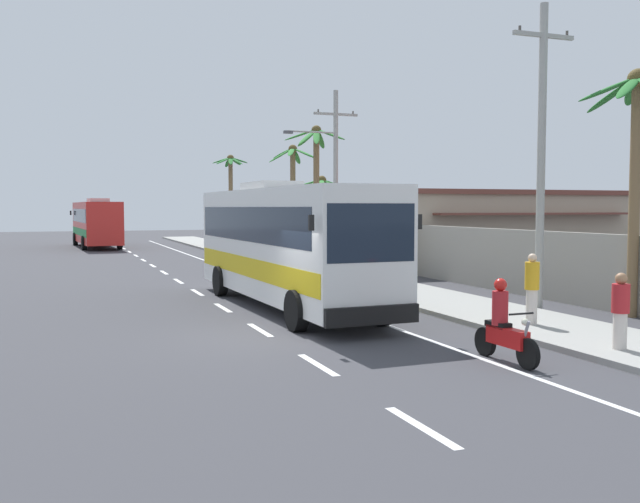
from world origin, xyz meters
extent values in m
plane|color=#3A3A3F|center=(0.00, 0.00, 0.00)|extent=(160.00, 160.00, 0.00)
cube|color=#999993|center=(6.80, 10.00, 0.07)|extent=(3.20, 90.00, 0.14)
cube|color=white|center=(0.00, -7.53, 0.00)|extent=(0.16, 2.00, 0.01)
cube|color=white|center=(0.00, -3.37, 0.00)|extent=(0.16, 2.00, 0.01)
cube|color=white|center=(0.00, 0.78, 0.00)|extent=(0.16, 2.00, 0.01)
cube|color=white|center=(0.00, 4.94, 0.00)|extent=(0.16, 2.00, 0.01)
cube|color=white|center=(0.00, 9.10, 0.00)|extent=(0.16, 2.00, 0.01)
cube|color=white|center=(0.00, 13.25, 0.00)|extent=(0.16, 2.00, 0.01)
cube|color=white|center=(0.00, 17.41, 0.00)|extent=(0.16, 2.00, 0.01)
cube|color=white|center=(0.00, 21.57, 0.00)|extent=(0.16, 2.00, 0.01)
cube|color=white|center=(0.00, 25.72, 0.00)|extent=(0.16, 2.00, 0.01)
cube|color=white|center=(0.00, 29.88, 0.00)|extent=(0.16, 2.00, 0.01)
cube|color=white|center=(0.00, 34.04, 0.00)|extent=(0.16, 2.00, 0.01)
cube|color=white|center=(0.00, 38.19, 0.00)|extent=(0.16, 2.00, 0.01)
cube|color=white|center=(0.00, 42.35, 0.00)|extent=(0.16, 2.00, 0.01)
cube|color=white|center=(0.00, 46.51, 0.00)|extent=(0.16, 2.00, 0.01)
cube|color=white|center=(3.31, 15.00, 0.00)|extent=(0.14, 70.00, 0.01)
cube|color=#9E998E|center=(10.60, 14.00, 1.15)|extent=(0.24, 60.00, 2.29)
cube|color=white|center=(1.88, 4.41, 2.01)|extent=(2.77, 11.80, 3.24)
cube|color=#192333|center=(1.87, 4.61, 2.58)|extent=(2.77, 10.86, 1.04)
cube|color=#192333|center=(2.05, -1.41, 2.49)|extent=(2.24, 0.16, 1.36)
cube|color=yellow|center=(1.88, 4.41, 1.28)|extent=(2.80, 11.57, 0.58)
cube|color=black|center=(2.05, -1.50, 0.59)|extent=(2.39, 0.23, 0.44)
cube|color=#B7B7B7|center=(1.83, 5.88, 3.77)|extent=(1.41, 2.62, 0.28)
cube|color=black|center=(3.43, -1.16, 2.74)|extent=(0.12, 0.08, 0.36)
cube|color=black|center=(0.64, -1.24, 2.74)|extent=(0.12, 0.08, 0.36)
cylinder|color=black|center=(3.19, 0.34, 0.52)|extent=(0.35, 1.05, 1.04)
cylinder|color=black|center=(0.80, 0.27, 0.52)|extent=(0.35, 1.05, 1.04)
cylinder|color=black|center=(2.97, 7.97, 0.52)|extent=(0.35, 1.05, 1.04)
cylinder|color=black|center=(0.58, 7.90, 0.52)|extent=(0.35, 1.05, 1.04)
cube|color=red|center=(-1.83, 40.34, 1.93)|extent=(3.18, 11.14, 3.09)
cube|color=#192333|center=(-1.82, 40.14, 2.47)|extent=(3.15, 10.26, 0.99)
cube|color=#192333|center=(-2.15, 45.80, 2.40)|extent=(2.34, 0.23, 1.30)
cube|color=#1E843D|center=(-1.83, 40.34, 1.24)|extent=(3.20, 10.92, 0.56)
cube|color=black|center=(-2.15, 45.89, 0.59)|extent=(2.50, 0.30, 0.44)
cube|color=#B7B7B7|center=(-1.75, 38.97, 3.62)|extent=(1.54, 2.50, 0.28)
cube|color=black|center=(-3.58, 45.51, 2.63)|extent=(0.12, 0.09, 0.36)
cube|color=black|center=(-0.68, 45.67, 2.63)|extent=(0.12, 0.09, 0.36)
cylinder|color=black|center=(-3.30, 44.12, 0.52)|extent=(0.38, 1.06, 1.04)
cylinder|color=black|center=(-0.81, 44.26, 0.52)|extent=(0.38, 1.06, 1.04)
cylinder|color=black|center=(-2.88, 36.97, 0.52)|extent=(0.38, 1.06, 1.04)
cylinder|color=black|center=(-0.39, 37.12, 0.52)|extent=(0.38, 1.06, 1.04)
cylinder|color=black|center=(3.59, -5.17, 0.30)|extent=(0.12, 0.60, 0.60)
cylinder|color=black|center=(3.56, -3.82, 0.30)|extent=(0.14, 0.60, 0.60)
cube|color=red|center=(3.57, -4.54, 0.52)|extent=(0.27, 1.11, 0.36)
cube|color=black|center=(3.57, -4.24, 0.72)|extent=(0.26, 0.61, 0.12)
cylinder|color=gray|center=(3.59, -5.05, 0.60)|extent=(0.07, 0.32, 0.67)
cylinder|color=black|center=(3.59, -4.95, 1.04)|extent=(0.56, 0.05, 0.04)
sphere|color=#EAEACC|center=(3.59, -5.07, 0.90)|extent=(0.14, 0.14, 0.14)
cylinder|color=red|center=(3.57, -4.29, 1.06)|extent=(0.32, 0.32, 0.69)
sphere|color=red|center=(3.57, -4.29, 1.54)|extent=(0.26, 0.26, 0.26)
cylinder|color=gold|center=(6.53, 21.70, 0.58)|extent=(0.28, 0.28, 0.88)
cylinder|color=gold|center=(6.53, 21.70, 1.37)|extent=(0.36, 0.36, 0.70)
sphere|color=tan|center=(6.53, 21.70, 1.83)|extent=(0.23, 0.23, 0.23)
cylinder|color=beige|center=(6.17, -4.80, 0.52)|extent=(0.28, 0.28, 0.76)
cylinder|color=red|center=(6.17, -4.80, 1.20)|extent=(0.36, 0.36, 0.60)
sphere|color=#9E704C|center=(6.17, -4.80, 1.61)|extent=(0.25, 0.25, 0.25)
cylinder|color=beige|center=(6.44, -1.57, 0.58)|extent=(0.28, 0.28, 0.88)
cylinder|color=gold|center=(6.44, -1.57, 1.36)|extent=(0.36, 0.36, 0.69)
sphere|color=beige|center=(6.44, -1.57, 1.81)|extent=(0.22, 0.22, 0.22)
cylinder|color=#9E9E99|center=(8.57, 0.89, 4.48)|extent=(0.24, 0.24, 8.96)
cube|color=#9E9E99|center=(8.57, 0.89, 8.05)|extent=(2.07, 0.12, 0.12)
cylinder|color=#4C4742|center=(7.75, 0.89, 8.17)|extent=(0.08, 0.08, 0.16)
cylinder|color=#4C4742|center=(9.40, 0.89, 8.17)|extent=(0.08, 0.08, 0.16)
cylinder|color=#9E9E99|center=(8.67, 17.17, 4.50)|extent=(0.24, 0.24, 9.00)
cube|color=#9E9E99|center=(8.67, 17.17, 7.80)|extent=(2.38, 0.12, 0.12)
cylinder|color=#4C4742|center=(7.72, 17.17, 7.92)|extent=(0.08, 0.08, 0.16)
cylinder|color=#4C4742|center=(9.62, 17.17, 7.92)|extent=(0.08, 0.08, 0.16)
cylinder|color=#9E9E99|center=(7.40, 17.17, 6.87)|extent=(2.54, 0.09, 0.09)
cube|color=#4C4C51|center=(6.13, 17.17, 6.81)|extent=(0.44, 0.24, 0.14)
cylinder|color=brown|center=(8.99, 20.88, 3.67)|extent=(0.34, 0.34, 7.34)
ellipsoid|color=#337F33|center=(9.90, 20.96, 7.19)|extent=(1.87, 0.53, 0.61)
ellipsoid|color=#337F33|center=(9.46, 21.55, 6.97)|extent=(1.27, 1.60, 1.04)
ellipsoid|color=#337F33|center=(8.73, 21.68, 7.02)|extent=(0.89, 1.76, 0.94)
ellipsoid|color=#337F33|center=(8.14, 21.13, 7.13)|extent=(1.85, 0.86, 0.73)
ellipsoid|color=#337F33|center=(8.33, 20.41, 6.97)|extent=(1.59, 1.27, 1.04)
ellipsoid|color=#337F33|center=(8.72, 20.12, 6.96)|extent=(0.91, 1.70, 1.06)
ellipsoid|color=#337F33|center=(9.50, 20.14, 7.13)|extent=(1.33, 1.70, 0.73)
sphere|color=brown|center=(8.99, 20.88, 7.39)|extent=(0.56, 0.56, 0.56)
cylinder|color=brown|center=(10.39, 23.68, 2.34)|extent=(0.26, 0.26, 4.68)
ellipsoid|color=#337F33|center=(11.36, 23.76, 4.46)|extent=(2.01, 0.52, 0.74)
ellipsoid|color=#337F33|center=(10.86, 24.41, 4.25)|extent=(1.29, 1.72, 1.16)
ellipsoid|color=#337F33|center=(10.04, 24.53, 4.34)|extent=(1.05, 1.89, 0.99)
ellipsoid|color=#337F33|center=(9.56, 24.20, 4.50)|extent=(1.88, 1.37, 0.67)
ellipsoid|color=#337F33|center=(9.51, 23.33, 4.37)|extent=(1.92, 1.04, 0.92)
ellipsoid|color=#337F33|center=(10.03, 22.77, 4.45)|extent=(1.06, 1.97, 0.76)
ellipsoid|color=#337F33|center=(10.94, 22.94, 4.34)|extent=(1.42, 1.74, 0.99)
sphere|color=brown|center=(10.39, 23.68, 4.73)|extent=(0.56, 0.56, 0.56)
cylinder|color=brown|center=(10.34, -0.90, 3.28)|extent=(0.30, 0.30, 6.57)
ellipsoid|color=#28702D|center=(10.80, -0.26, 6.39)|extent=(1.23, 1.52, 0.67)
ellipsoid|color=#28702D|center=(10.08, -0.23, 6.25)|extent=(0.88, 1.53, 0.94)
ellipsoid|color=#28702D|center=(9.68, -0.50, 6.36)|extent=(1.55, 1.14, 0.74)
ellipsoid|color=#28702D|center=(9.68, -1.24, 6.29)|extent=(1.54, 1.02, 0.87)
sphere|color=brown|center=(10.34, -0.90, 6.62)|extent=(0.56, 0.56, 0.56)
cylinder|color=brown|center=(8.27, 38.39, 3.46)|extent=(0.34, 0.34, 6.91)
ellipsoid|color=#28702D|center=(8.98, 38.45, 6.82)|extent=(1.49, 0.49, 0.50)
ellipsoid|color=#28702D|center=(8.78, 38.85, 6.75)|extent=(1.30, 1.23, 0.63)
ellipsoid|color=#28702D|center=(8.23, 39.04, 6.67)|extent=(0.43, 1.39, 0.79)
ellipsoid|color=#28702D|center=(7.59, 38.56, 6.79)|extent=(1.49, 0.71, 0.57)
ellipsoid|color=#28702D|center=(7.64, 38.12, 6.73)|extent=(1.44, 0.88, 0.67)
ellipsoid|color=#28702D|center=(8.12, 37.73, 6.70)|extent=(0.66, 1.44, 0.73)
ellipsoid|color=#28702D|center=(8.59, 37.78, 6.73)|extent=(0.98, 1.42, 0.68)
sphere|color=brown|center=(8.27, 38.39, 6.96)|extent=(0.56, 0.56, 0.56)
cylinder|color=brown|center=(9.42, 26.31, 3.36)|extent=(0.34, 0.34, 6.73)
ellipsoid|color=#337F33|center=(10.25, 26.26, 6.50)|extent=(1.74, 0.46, 0.77)
ellipsoid|color=#337F33|center=(9.86, 26.95, 6.38)|extent=(1.22, 1.53, 1.01)
ellipsoid|color=#337F33|center=(9.00, 27.05, 6.54)|extent=(1.16, 1.70, 0.69)
ellipsoid|color=#337F33|center=(8.65, 26.37, 6.37)|extent=(1.63, 0.48, 1.02)
ellipsoid|color=#337F33|center=(9.05, 25.55, 6.53)|extent=(1.08, 1.72, 0.71)
ellipsoid|color=#337F33|center=(9.87, 25.60, 6.52)|extent=(1.23, 1.65, 0.74)
sphere|color=brown|center=(9.42, 26.31, 6.78)|extent=(0.56, 0.56, 0.56)
cube|color=tan|center=(16.95, 15.22, 1.85)|extent=(15.76, 6.14, 3.70)
cube|color=brown|center=(16.95, 15.22, 3.82)|extent=(16.70, 6.51, 0.24)
cube|color=brown|center=(16.95, 11.80, 2.78)|extent=(11.03, 0.80, 0.10)
camera|label=1|loc=(-4.74, -16.04, 3.08)|focal=39.27mm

